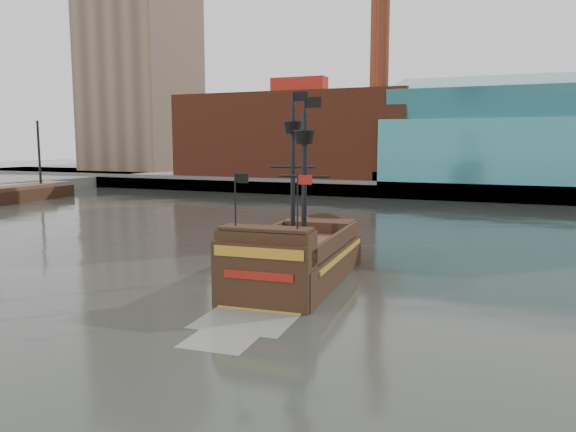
% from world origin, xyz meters
% --- Properties ---
extents(ground, '(400.00, 400.00, 0.00)m').
position_xyz_m(ground, '(0.00, 0.00, 0.00)').
color(ground, '#242622').
rests_on(ground, ground).
extents(promenade_far, '(220.00, 60.00, 2.00)m').
position_xyz_m(promenade_far, '(0.00, 92.00, 1.00)').
color(promenade_far, slate).
rests_on(promenade_far, ground).
extents(seawall, '(220.00, 1.00, 2.60)m').
position_xyz_m(seawall, '(0.00, 62.50, 1.30)').
color(seawall, '#4C4C49').
rests_on(seawall, ground).
extents(skyline, '(149.00, 45.00, 62.00)m').
position_xyz_m(skyline, '(5.21, 84.56, 24.55)').
color(skyline, brown).
rests_on(skyline, promenade_far).
extents(pirate_ship, '(6.42, 17.18, 12.60)m').
position_xyz_m(pirate_ship, '(3.36, 8.80, 1.14)').
color(pirate_ship, black).
rests_on(pirate_ship, ground).
extents(docked_vessel, '(6.63, 20.12, 13.43)m').
position_xyz_m(docked_vessel, '(-52.14, 36.86, 0.85)').
color(docked_vessel, black).
rests_on(docked_vessel, ground).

